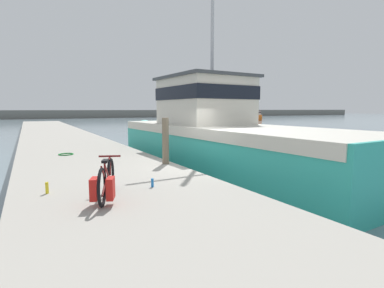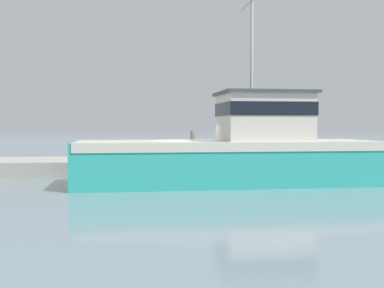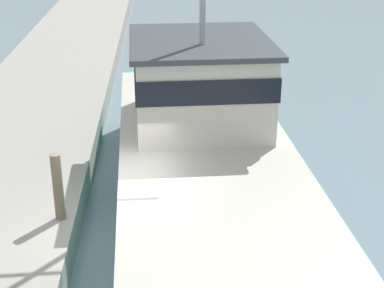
{
  "view_description": "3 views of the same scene",
  "coord_description": "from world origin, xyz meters",
  "px_view_note": "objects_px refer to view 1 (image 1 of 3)",
  "views": [
    {
      "loc": [
        -4.95,
        -8.17,
        2.46
      ],
      "look_at": [
        -0.31,
        0.25,
        1.34
      ],
      "focal_mm": 28.0,
      "sensor_mm": 36.0,
      "label": 1
    },
    {
      "loc": [
        21.75,
        -2.0,
        2.46
      ],
      "look_at": [
        0.54,
        0.21,
        1.63
      ],
      "focal_mm": 45.0,
      "sensor_mm": 36.0,
      "label": 2
    },
    {
      "loc": [
        0.94,
        -10.39,
        6.91
      ],
      "look_at": [
        1.66,
        1.94,
        1.71
      ],
      "focal_mm": 55.0,
      "sensor_mm": 36.0,
      "label": 3
    }
  ],
  "objects_px": {
    "bicycle_touring": "(105,182)",
    "water_bottle_on_curb": "(47,188)",
    "boat_red_outer": "(235,120)",
    "fishing_boat_main": "(217,135)",
    "mooring_post": "(166,141)",
    "boat_white_moored": "(257,117)",
    "water_bottle_by_bike": "(152,183)"
  },
  "relations": [
    {
      "from": "boat_white_moored",
      "to": "water_bottle_by_bike",
      "type": "xyz_separation_m",
      "value": [
        -42.64,
        -45.34,
        0.01
      ]
    },
    {
      "from": "boat_red_outer",
      "to": "water_bottle_on_curb",
      "type": "distance_m",
      "value": 38.61
    },
    {
      "from": "bicycle_touring",
      "to": "water_bottle_on_curb",
      "type": "height_order",
      "value": "bicycle_touring"
    },
    {
      "from": "mooring_post",
      "to": "water_bottle_on_curb",
      "type": "height_order",
      "value": "mooring_post"
    },
    {
      "from": "bicycle_touring",
      "to": "mooring_post",
      "type": "distance_m",
      "value": 3.94
    },
    {
      "from": "mooring_post",
      "to": "water_bottle_on_curb",
      "type": "bearing_deg",
      "value": -151.29
    },
    {
      "from": "water_bottle_on_curb",
      "to": "fishing_boat_main",
      "type": "bearing_deg",
      "value": 29.25
    },
    {
      "from": "boat_white_moored",
      "to": "water_bottle_by_bike",
      "type": "distance_m",
      "value": 62.24
    },
    {
      "from": "fishing_boat_main",
      "to": "boat_red_outer",
      "type": "height_order",
      "value": "fishing_boat_main"
    },
    {
      "from": "water_bottle_on_curb",
      "to": "bicycle_touring",
      "type": "bearing_deg",
      "value": -48.17
    },
    {
      "from": "water_bottle_on_curb",
      "to": "boat_red_outer",
      "type": "bearing_deg",
      "value": 47.27
    },
    {
      "from": "water_bottle_by_bike",
      "to": "water_bottle_on_curb",
      "type": "bearing_deg",
      "value": 164.96
    },
    {
      "from": "boat_red_outer",
      "to": "boat_white_moored",
      "type": "bearing_deg",
      "value": -69.41
    },
    {
      "from": "fishing_boat_main",
      "to": "water_bottle_on_curb",
      "type": "height_order",
      "value": "fishing_boat_main"
    },
    {
      "from": "boat_red_outer",
      "to": "water_bottle_by_bike",
      "type": "height_order",
      "value": "boat_red_outer"
    },
    {
      "from": "mooring_post",
      "to": "bicycle_touring",
      "type": "bearing_deg",
      "value": -130.64
    },
    {
      "from": "boat_red_outer",
      "to": "bicycle_touring",
      "type": "relative_size",
      "value": 3.82
    },
    {
      "from": "bicycle_touring",
      "to": "fishing_boat_main",
      "type": "bearing_deg",
      "value": 62.03
    },
    {
      "from": "bicycle_touring",
      "to": "water_bottle_on_curb",
      "type": "distance_m",
      "value": 1.44
    },
    {
      "from": "boat_white_moored",
      "to": "mooring_post",
      "type": "height_order",
      "value": "boat_white_moored"
    },
    {
      "from": "fishing_boat_main",
      "to": "mooring_post",
      "type": "relative_size",
      "value": 10.25
    },
    {
      "from": "boat_red_outer",
      "to": "water_bottle_on_curb",
      "type": "xyz_separation_m",
      "value": [
        -26.2,
        -28.36,
        -0.08
      ]
    },
    {
      "from": "fishing_boat_main",
      "to": "water_bottle_on_curb",
      "type": "distance_m",
      "value": 7.6
    },
    {
      "from": "fishing_boat_main",
      "to": "boat_red_outer",
      "type": "xyz_separation_m",
      "value": [
        19.59,
        24.66,
        -0.48
      ]
    },
    {
      "from": "mooring_post",
      "to": "water_bottle_by_bike",
      "type": "relative_size",
      "value": 7.59
    },
    {
      "from": "fishing_boat_main",
      "to": "bicycle_touring",
      "type": "height_order",
      "value": "fishing_boat_main"
    },
    {
      "from": "fishing_boat_main",
      "to": "boat_white_moored",
      "type": "distance_m",
      "value": 56.04
    },
    {
      "from": "bicycle_touring",
      "to": "mooring_post",
      "type": "xyz_separation_m",
      "value": [
        2.56,
        2.98,
        0.37
      ]
    },
    {
      "from": "mooring_post",
      "to": "boat_red_outer",
      "type": "bearing_deg",
      "value": 49.36
    },
    {
      "from": "water_bottle_on_curb",
      "to": "water_bottle_by_bike",
      "type": "xyz_separation_m",
      "value": [
        2.08,
        -0.56,
        -0.02
      ]
    },
    {
      "from": "boat_red_outer",
      "to": "fishing_boat_main",
      "type": "bearing_deg",
      "value": 120.56
    },
    {
      "from": "bicycle_touring",
      "to": "water_bottle_by_bike",
      "type": "distance_m",
      "value": 1.27
    }
  ]
}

